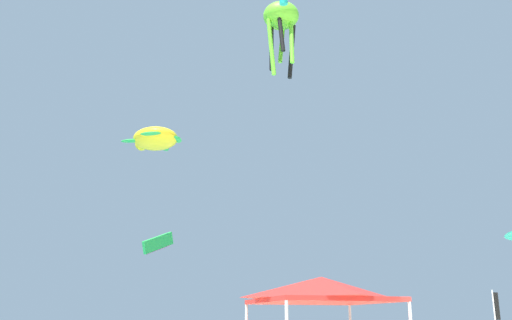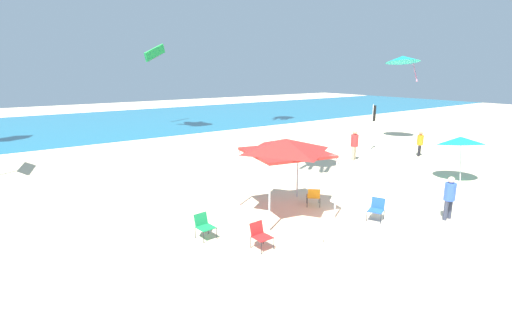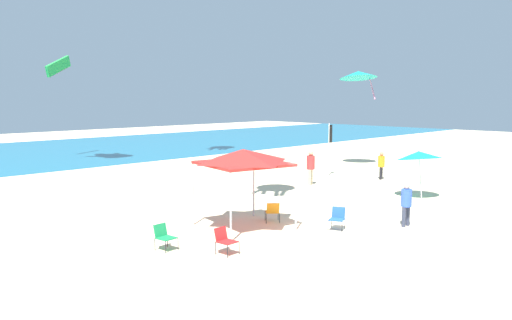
# 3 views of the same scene
# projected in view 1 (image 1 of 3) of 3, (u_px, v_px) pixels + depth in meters

# --- Properties ---
(canopy_tent) EXTENTS (3.39, 3.45, 2.98)m
(canopy_tent) POSITION_uv_depth(u_px,v_px,m) (322.00, 291.00, 13.09)
(canopy_tent) COLOR #B7B7BC
(canopy_tent) RESTS_ON ground
(kite_turtle_yellow) EXTENTS (3.58, 4.04, 1.32)m
(kite_turtle_yellow) POSITION_uv_depth(u_px,v_px,m) (155.00, 139.00, 35.33)
(kite_turtle_yellow) COLOR yellow
(kite_parafoil_green) EXTENTS (2.79, 1.73, 1.85)m
(kite_parafoil_green) POSITION_uv_depth(u_px,v_px,m) (158.00, 243.00, 39.45)
(kite_parafoil_green) COLOR green
(kite_octopus_lime) EXTENTS (2.37, 2.37, 5.27)m
(kite_octopus_lime) POSITION_uv_depth(u_px,v_px,m) (281.00, 20.00, 38.04)
(kite_octopus_lime) COLOR #66D82D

